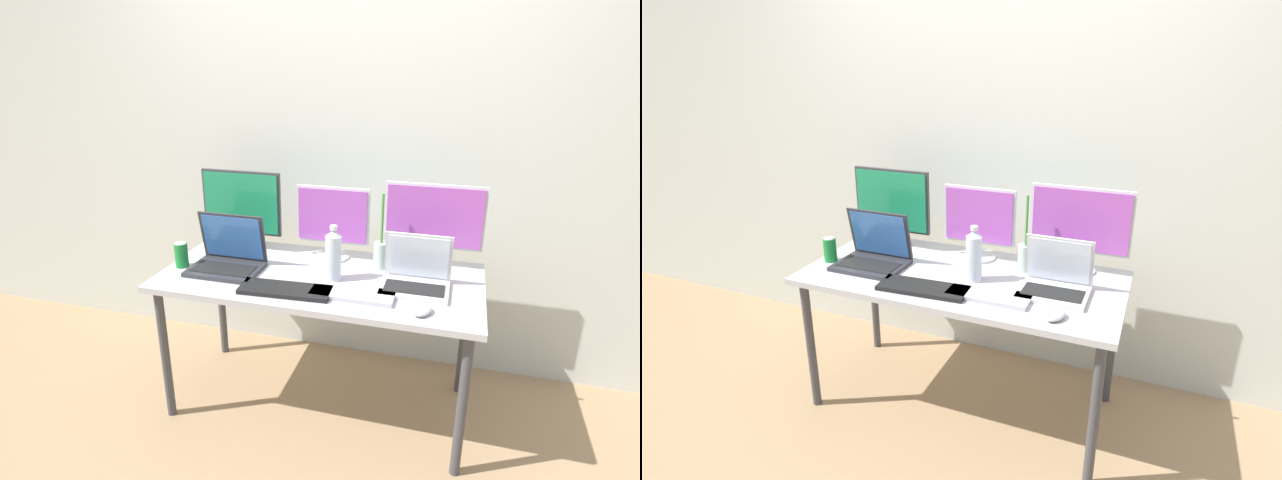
{
  "view_description": "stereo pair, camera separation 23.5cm",
  "coord_description": "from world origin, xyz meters",
  "views": [
    {
      "loc": [
        0.61,
        -2.12,
        1.73
      ],
      "look_at": [
        0.0,
        0.0,
        0.92
      ],
      "focal_mm": 28.0,
      "sensor_mm": 36.0,
      "label": 1
    },
    {
      "loc": [
        0.84,
        -2.04,
        1.73
      ],
      "look_at": [
        0.0,
        0.0,
        0.92
      ],
      "focal_mm": 28.0,
      "sensor_mm": 36.0,
      "label": 2
    }
  ],
  "objects": [
    {
      "name": "ground_plane",
      "position": [
        0.0,
        0.0,
        0.0
      ],
      "size": [
        16.0,
        16.0,
        0.0
      ],
      "primitive_type": "plane",
      "color": "#9E7F5B"
    },
    {
      "name": "monitor_left",
      "position": [
        -0.5,
        0.22,
        0.97
      ],
      "size": [
        0.44,
        0.19,
        0.43
      ],
      "color": "#38383D",
      "rests_on": "work_desk"
    },
    {
      "name": "bamboo_vase",
      "position": [
        0.26,
        0.17,
        0.82
      ],
      "size": [
        0.07,
        0.07,
        0.38
      ],
      "color": "#B2D1B7",
      "rests_on": "work_desk"
    },
    {
      "name": "laptop_silver",
      "position": [
        -0.46,
        -0.05,
        0.8
      ],
      "size": [
        0.34,
        0.26,
        0.27
      ],
      "color": "#2D2D33",
      "rests_on": "work_desk"
    },
    {
      "name": "keyboard_main",
      "position": [
        0.2,
        -0.18,
        0.75
      ],
      "size": [
        0.37,
        0.15,
        0.02
      ],
      "primitive_type": "cube",
      "rotation": [
        0.0,
        0.0,
        -0.01
      ],
      "color": "#B2B2B7",
      "rests_on": "work_desk"
    },
    {
      "name": "soda_can_near_keyboard",
      "position": [
        -0.7,
        -0.09,
        0.8
      ],
      "size": [
        0.07,
        0.07,
        0.13
      ],
      "color": "#197F33",
      "rests_on": "work_desk"
    },
    {
      "name": "work_desk",
      "position": [
        0.0,
        0.0,
        0.67
      ],
      "size": [
        1.53,
        0.73,
        0.74
      ],
      "color": "#424247",
      "rests_on": "ground"
    },
    {
      "name": "monitor_right",
      "position": [
        0.5,
        0.26,
        0.98
      ],
      "size": [
        0.48,
        0.18,
        0.42
      ],
      "color": "silver",
      "rests_on": "work_desk"
    },
    {
      "name": "monitor_center",
      "position": [
        -0.0,
        0.23,
        0.94
      ],
      "size": [
        0.38,
        0.18,
        0.38
      ],
      "color": "silver",
      "rests_on": "work_desk"
    },
    {
      "name": "wall_back",
      "position": [
        0.0,
        0.59,
        1.3
      ],
      "size": [
        7.0,
        0.08,
        2.6
      ],
      "primitive_type": "cube",
      "color": "silver",
      "rests_on": "ground"
    },
    {
      "name": "laptop_secondary",
      "position": [
        0.46,
        -0.02,
        0.8
      ],
      "size": [
        0.3,
        0.24,
        0.25
      ],
      "color": "silver",
      "rests_on": "work_desk"
    },
    {
      "name": "water_bottle",
      "position": [
        0.07,
        -0.03,
        0.86
      ],
      "size": [
        0.08,
        0.08,
        0.27
      ],
      "color": "silver",
      "rests_on": "work_desk"
    },
    {
      "name": "mouse_by_keyboard",
      "position": [
        0.51,
        -0.26,
        0.76
      ],
      "size": [
        0.1,
        0.13,
        0.03
      ],
      "primitive_type": "ellipsoid",
      "rotation": [
        0.0,
        0.0,
        -0.4
      ],
      "color": "silver",
      "rests_on": "work_desk"
    },
    {
      "name": "keyboard_aux",
      "position": [
        -0.1,
        -0.22,
        0.75
      ],
      "size": [
        0.42,
        0.17,
        0.02
      ],
      "primitive_type": "cube",
      "rotation": [
        0.0,
        0.0,
        0.06
      ],
      "color": "black",
      "rests_on": "work_desk"
    }
  ]
}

